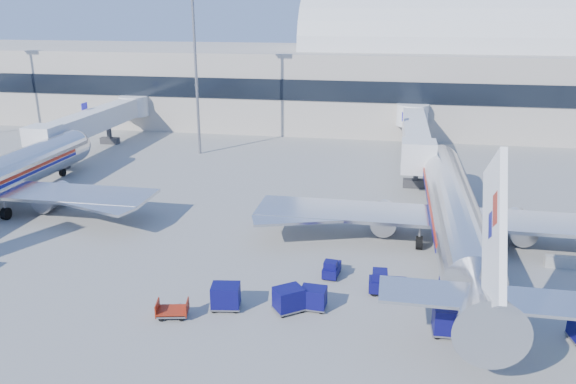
% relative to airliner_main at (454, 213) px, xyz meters
% --- Properties ---
extents(ground, '(260.00, 260.00, 0.00)m').
position_rel_airliner_main_xyz_m(ground, '(-10.00, -4.51, -2.93)').
color(ground, gray).
rests_on(ground, ground).
extents(terminal, '(170.00, 28.15, 21.00)m').
position_rel_airliner_main_xyz_m(terminal, '(-23.60, 51.46, 4.60)').
color(terminal, '#B2AA9E').
rests_on(terminal, ground).
extents(airliner_main, '(32.00, 37.26, 12.07)m').
position_rel_airliner_main_xyz_m(airliner_main, '(0.00, 0.00, 0.00)').
color(airliner_main, silver).
rests_on(airliner_main, ground).
extents(jetbridge_near, '(4.40, 27.50, 6.25)m').
position_rel_airliner_main_xyz_m(jetbridge_near, '(-2.40, 26.30, 1.00)').
color(jetbridge_near, silver).
rests_on(jetbridge_near, ground).
extents(jetbridge_mid, '(4.40, 27.50, 6.25)m').
position_rel_airliner_main_xyz_m(jetbridge_mid, '(-44.40, 26.30, 1.00)').
color(jetbridge_mid, silver).
rests_on(jetbridge_mid, ground).
extents(mast_west, '(2.00, 1.20, 22.60)m').
position_rel_airliner_main_xyz_m(mast_west, '(-30.00, 25.49, 11.87)').
color(mast_west, slate).
rests_on(mast_west, ground).
extents(barrier_near, '(3.00, 0.55, 0.90)m').
position_rel_airliner_main_xyz_m(barrier_near, '(8.00, -2.51, -2.48)').
color(barrier_near, '#9E9E96').
rests_on(barrier_near, ground).
extents(tug_lead, '(2.57, 1.36, 1.64)m').
position_rel_airliner_main_xyz_m(tug_lead, '(-5.06, -8.87, -2.18)').
color(tug_lead, '#0A0948').
rests_on(tug_lead, ground).
extents(tug_right, '(2.28, 2.50, 1.48)m').
position_rel_airliner_main_xyz_m(tug_right, '(-0.43, -7.90, -2.25)').
color(tug_right, '#0A0948').
rests_on(tug_right, ground).
extents(tug_left, '(1.23, 2.16, 1.35)m').
position_rel_airliner_main_xyz_m(tug_left, '(-8.97, -7.05, -2.31)').
color(tug_left, '#0A0948').
rests_on(tug_left, ground).
extents(cart_train_a, '(1.76, 1.39, 1.48)m').
position_rel_airliner_main_xyz_m(cart_train_a, '(-9.59, -11.82, -2.14)').
color(cart_train_a, '#0A0948').
rests_on(cart_train_a, ground).
extents(cart_train_b, '(2.31, 2.22, 1.62)m').
position_rel_airliner_main_xyz_m(cart_train_b, '(-11.10, -12.39, -2.06)').
color(cart_train_b, '#0A0948').
rests_on(cart_train_b, ground).
extents(cart_train_c, '(2.07, 1.70, 1.66)m').
position_rel_airliner_main_xyz_m(cart_train_c, '(-15.10, -12.80, -2.04)').
color(cart_train_c, '#0A0948').
rests_on(cart_train_c, ground).
extents(cart_solo_near, '(2.10, 1.64, 1.80)m').
position_rel_airliner_main_xyz_m(cart_solo_near, '(-1.29, -13.31, -1.96)').
color(cart_solo_near, '#0A0948').
rests_on(cart_solo_near, ground).
extents(cart_open_red, '(2.18, 1.74, 0.52)m').
position_rel_airliner_main_xyz_m(cart_open_red, '(-18.07, -14.40, -2.55)').
color(cart_open_red, slate).
rests_on(cart_open_red, ground).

